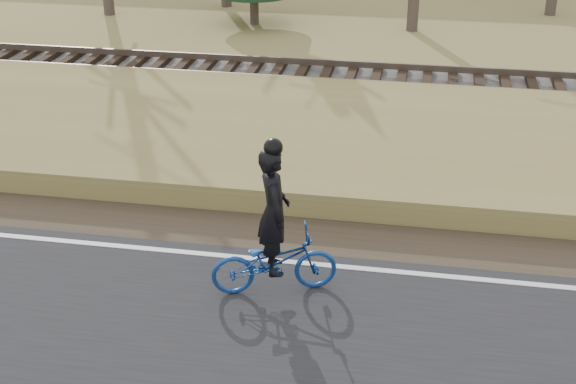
# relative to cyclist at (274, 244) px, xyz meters

# --- Properties ---
(ground) EXTENTS (120.00, 120.00, 0.00)m
(ground) POSITION_rel_cyclist_xyz_m (2.54, 0.60, -0.82)
(ground) COLOR olive
(ground) RESTS_ON ground
(edge_line) EXTENTS (120.00, 0.12, 0.01)m
(edge_line) POSITION_rel_cyclist_xyz_m (2.54, 0.80, -0.76)
(edge_line) COLOR silver
(edge_line) RESTS_ON road
(shoulder) EXTENTS (120.00, 1.60, 0.04)m
(shoulder) POSITION_rel_cyclist_xyz_m (2.54, 1.80, -0.80)
(shoulder) COLOR #473A2B
(shoulder) RESTS_ON ground
(embankment) EXTENTS (120.00, 5.00, 0.44)m
(embankment) POSITION_rel_cyclist_xyz_m (2.54, 4.80, -0.60)
(embankment) COLOR olive
(embankment) RESTS_ON ground
(ballast) EXTENTS (120.00, 3.00, 0.45)m
(ballast) POSITION_rel_cyclist_xyz_m (2.54, 8.60, -0.60)
(ballast) COLOR slate
(ballast) RESTS_ON ground
(railroad) EXTENTS (120.00, 2.40, 0.29)m
(railroad) POSITION_rel_cyclist_xyz_m (2.54, 8.60, -0.29)
(railroad) COLOR black
(railroad) RESTS_ON ballast
(cyclist) EXTENTS (1.89, 1.15, 2.34)m
(cyclist) POSITION_rel_cyclist_xyz_m (0.00, 0.00, 0.00)
(cyclist) COLOR navy
(cyclist) RESTS_ON road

